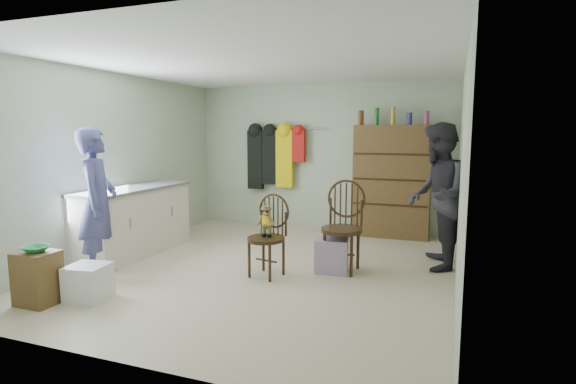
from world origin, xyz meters
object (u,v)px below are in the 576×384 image
at_px(counter, 134,221).
at_px(chair_far, 343,223).
at_px(chair_front, 268,230).
at_px(dresser, 392,181).

relative_size(counter, chair_far, 1.67).
distance_m(chair_front, chair_far, 0.93).
relative_size(chair_far, dresser, 0.53).
relative_size(counter, dresser, 0.89).
relative_size(chair_front, chair_far, 0.87).
xyz_separation_m(chair_front, chair_far, (0.78, 0.51, 0.04)).
bearing_deg(chair_far, dresser, 82.75).
bearing_deg(counter, chair_far, 5.57).
bearing_deg(dresser, chair_front, -113.33).
height_order(counter, chair_front, chair_front).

